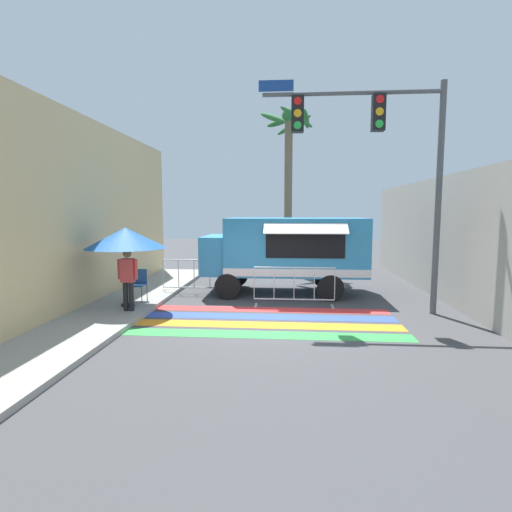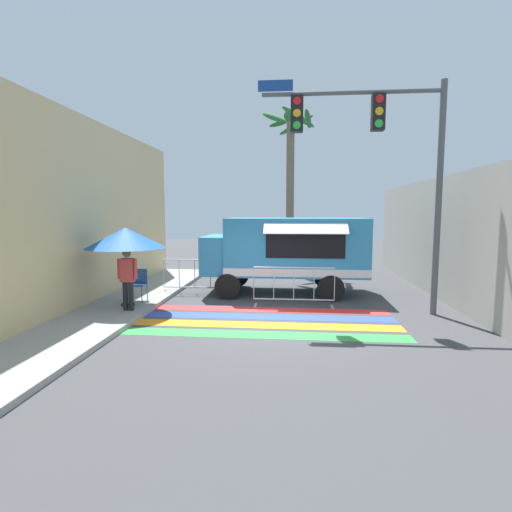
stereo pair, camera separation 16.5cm
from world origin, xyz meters
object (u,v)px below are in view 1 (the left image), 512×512
(barricade_front, at_px, (294,287))
(traffic_signal_pole, at_px, (379,145))
(palm_tree, at_px, (289,162))
(food_truck, at_px, (283,248))
(patio_umbrella, at_px, (126,238))
(vendor_person, at_px, (128,276))
(barricade_side, at_px, (194,277))
(folding_chair, at_px, (138,282))

(barricade_front, bearing_deg, traffic_signal_pole, -14.17)
(traffic_signal_pole, distance_m, barricade_front, 4.40)
(traffic_signal_pole, height_order, palm_tree, palm_tree)
(food_truck, height_order, patio_umbrella, food_truck)
(vendor_person, bearing_deg, barricade_side, 62.91)
(patio_umbrella, xyz_separation_m, vendor_person, (0.24, -0.52, -0.95))
(barricade_front, distance_m, palm_tree, 7.75)
(folding_chair, bearing_deg, vendor_person, -93.06)
(patio_umbrella, distance_m, barricade_front, 4.84)
(folding_chair, height_order, barricade_side, barricade_side)
(food_truck, distance_m, barricade_side, 3.09)
(barricade_side, height_order, palm_tree, palm_tree)
(folding_chair, bearing_deg, traffic_signal_pole, -16.25)
(folding_chair, distance_m, palm_tree, 8.91)
(patio_umbrella, distance_m, vendor_person, 1.11)
(food_truck, xyz_separation_m, patio_umbrella, (-4.21, -2.70, 0.48))
(food_truck, height_order, folding_chair, food_truck)
(food_truck, xyz_separation_m, barricade_side, (-2.92, -0.34, -0.94))
(patio_umbrella, bearing_deg, folding_chair, 86.96)
(barricade_side, bearing_deg, folding_chair, -127.09)
(patio_umbrella, bearing_deg, vendor_person, -65.08)
(folding_chair, bearing_deg, barricade_side, 40.30)
(traffic_signal_pole, bearing_deg, folding_chair, 176.36)
(vendor_person, height_order, barricade_side, vendor_person)
(folding_chair, height_order, vendor_person, vendor_person)
(folding_chair, xyz_separation_m, vendor_person, (0.21, -1.22, 0.36))
(traffic_signal_pole, relative_size, folding_chair, 6.67)
(food_truck, bearing_deg, folding_chair, -154.35)
(food_truck, height_order, vendor_person, food_truck)
(traffic_signal_pole, xyz_separation_m, patio_umbrella, (-6.68, -0.28, -2.40))
(barricade_side, bearing_deg, vendor_person, -110.04)
(barricade_front, distance_m, barricade_side, 3.61)
(food_truck, height_order, barricade_side, food_truck)
(traffic_signal_pole, distance_m, patio_umbrella, 7.11)
(traffic_signal_pole, height_order, folding_chair, traffic_signal_pole)
(barricade_front, relative_size, barricade_side, 1.09)
(traffic_signal_pole, distance_m, palm_tree, 7.38)
(food_truck, bearing_deg, palm_tree, 88.11)
(patio_umbrella, height_order, folding_chair, patio_umbrella)
(palm_tree, bearing_deg, folding_chair, -123.39)
(food_truck, bearing_deg, barricade_side, -173.30)
(folding_chair, bearing_deg, barricade_front, -11.14)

